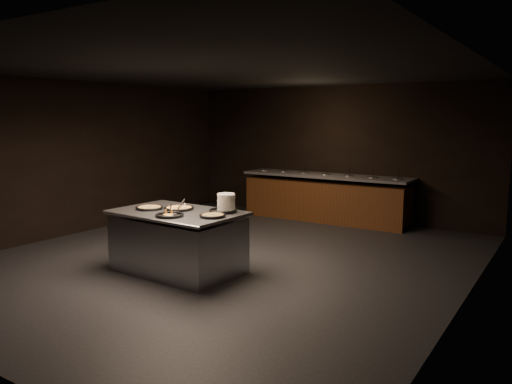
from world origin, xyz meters
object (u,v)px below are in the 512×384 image
(serving_counter, at_px, (178,243))
(pan_veggie_whole, at_px, (149,208))
(plate_stack, at_px, (226,203))
(pan_cheese_whole, at_px, (179,208))

(serving_counter, distance_m, pan_veggie_whole, 0.67)
(pan_veggie_whole, bearing_deg, plate_stack, 20.09)
(pan_cheese_whole, bearing_deg, plate_stack, 15.14)
(serving_counter, xyz_separation_m, pan_cheese_whole, (-0.07, 0.12, 0.48))
(pan_cheese_whole, bearing_deg, pan_veggie_whole, -151.60)
(plate_stack, xyz_separation_m, pan_cheese_whole, (-0.71, -0.19, -0.11))
(serving_counter, relative_size, pan_veggie_whole, 4.75)
(plate_stack, relative_size, pan_veggie_whole, 0.66)
(serving_counter, height_order, pan_veggie_whole, pan_veggie_whole)
(serving_counter, xyz_separation_m, pan_veggie_whole, (-0.46, -0.09, 0.48))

